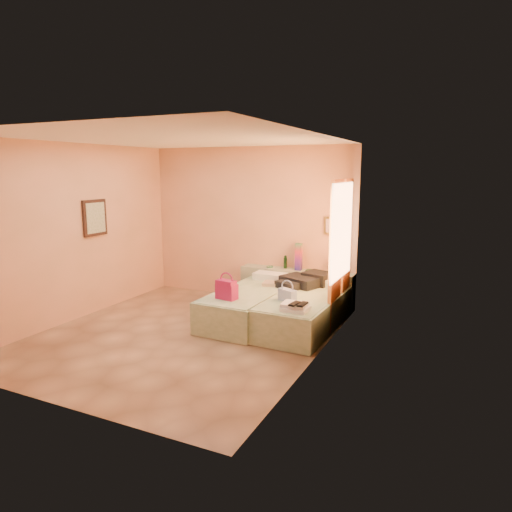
% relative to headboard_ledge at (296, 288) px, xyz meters
% --- Properties ---
extents(ground, '(4.50, 4.50, 0.00)m').
position_rel_headboard_ledge_xyz_m(ground, '(-0.98, -2.10, -0.33)').
color(ground, tan).
rests_on(ground, ground).
extents(room_walls, '(4.02, 4.51, 2.81)m').
position_rel_headboard_ledge_xyz_m(room_walls, '(-0.77, -1.53, 1.46)').
color(room_walls, '#F3AA81').
rests_on(room_walls, ground).
extents(headboard_ledge, '(2.05, 0.30, 0.65)m').
position_rel_headboard_ledge_xyz_m(headboard_ledge, '(0.00, 0.00, 0.00)').
color(headboard_ledge, '#A1A98A').
rests_on(headboard_ledge, ground).
extents(bed_left, '(0.96, 2.03, 0.50)m').
position_rel_headboard_ledge_xyz_m(bed_left, '(-0.38, -1.07, -0.08)').
color(bed_left, beige).
rests_on(bed_left, ground).
extents(bed_right, '(0.96, 2.03, 0.50)m').
position_rel_headboard_ledge_xyz_m(bed_right, '(0.52, -1.05, -0.08)').
color(bed_right, beige).
rests_on(bed_right, ground).
extents(water_bottle, '(0.08, 0.08, 0.22)m').
position_rel_headboard_ledge_xyz_m(water_bottle, '(-0.23, 0.05, 0.44)').
color(water_bottle, '#133519').
rests_on(water_bottle, headboard_ledge).
extents(rainbow_box, '(0.11, 0.11, 0.48)m').
position_rel_headboard_ledge_xyz_m(rainbow_box, '(0.04, 0.01, 0.56)').
color(rainbow_box, '#AD154F').
rests_on(rainbow_box, headboard_ledge).
extents(small_dish, '(0.13, 0.13, 0.03)m').
position_rel_headboard_ledge_xyz_m(small_dish, '(-0.50, -0.01, 0.34)').
color(small_dish, '#457F57').
rests_on(small_dish, headboard_ledge).
extents(green_book, '(0.19, 0.15, 0.03)m').
position_rel_headboard_ledge_xyz_m(green_book, '(0.28, -0.01, 0.34)').
color(green_book, '#254527').
rests_on(green_book, headboard_ledge).
extents(flower_vase, '(0.30, 0.30, 0.29)m').
position_rel_headboard_ledge_xyz_m(flower_vase, '(0.66, 0.02, 0.47)').
color(flower_vase, white).
rests_on(flower_vase, headboard_ledge).
extents(magenta_handbag, '(0.33, 0.22, 0.29)m').
position_rel_headboard_ledge_xyz_m(magenta_handbag, '(-0.48, -1.68, 0.32)').
color(magenta_handbag, '#AD154F').
rests_on(magenta_handbag, bed_left).
extents(khaki_garment, '(0.36, 0.31, 0.06)m').
position_rel_headboard_ledge_xyz_m(khaki_garment, '(-0.17, -0.64, 0.20)').
color(khaki_garment, tan).
rests_on(khaki_garment, bed_left).
extents(clothes_pile, '(0.88, 0.88, 0.20)m').
position_rel_headboard_ledge_xyz_m(clothes_pile, '(0.31, -0.46, 0.28)').
color(clothes_pile, black).
rests_on(clothes_pile, bed_right).
extents(blue_handbag, '(0.30, 0.22, 0.18)m').
position_rel_headboard_ledge_xyz_m(blue_handbag, '(0.38, -1.41, 0.26)').
color(blue_handbag, '#394789').
rests_on(blue_handbag, bed_right).
extents(towel_stack, '(0.35, 0.30, 0.10)m').
position_rel_headboard_ledge_xyz_m(towel_stack, '(0.64, -1.78, 0.23)').
color(towel_stack, white).
rests_on(towel_stack, bed_right).
extents(sandal_pair, '(0.20, 0.25, 0.02)m').
position_rel_headboard_ledge_xyz_m(sandal_pair, '(0.70, -1.83, 0.29)').
color(sandal_pair, black).
rests_on(sandal_pair, towel_stack).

